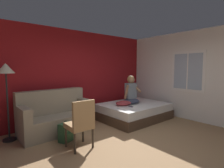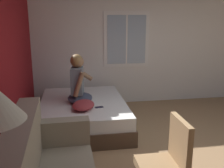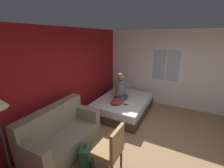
% 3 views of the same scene
% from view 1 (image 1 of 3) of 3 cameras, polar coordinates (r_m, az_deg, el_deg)
% --- Properties ---
extents(ground_plane, '(40.00, 40.00, 0.00)m').
position_cam_1_polar(ground_plane, '(3.66, 7.49, -20.62)').
color(ground_plane, '#93704C').
extents(wall_back_accent, '(10.54, 0.16, 2.70)m').
position_cam_1_polar(wall_back_accent, '(5.39, -12.93, 2.56)').
color(wall_back_accent, maroon).
rests_on(wall_back_accent, ground).
extents(wall_side_with_window, '(0.19, 6.40, 2.70)m').
position_cam_1_polar(wall_side_with_window, '(5.73, 27.35, 2.28)').
color(wall_side_with_window, silver).
rests_on(wall_side_with_window, ground).
extents(bed, '(2.05, 1.57, 0.48)m').
position_cam_1_polar(bed, '(5.59, 7.06, -8.81)').
color(bed, '#4C3828').
rests_on(bed, ground).
extents(couch, '(1.72, 0.86, 1.04)m').
position_cam_1_polar(couch, '(4.63, -17.94, -10.00)').
color(couch, gray).
rests_on(couch, ground).
extents(side_chair, '(0.46, 0.46, 0.98)m').
position_cam_1_polar(side_chair, '(3.55, -10.19, -12.23)').
color(side_chair, '#382D23').
rests_on(side_chair, ground).
extents(person_seated, '(0.58, 0.52, 0.88)m').
position_cam_1_polar(person_seated, '(5.49, 6.25, -2.69)').
color(person_seated, '#383D51').
rests_on(person_seated, bed).
extents(backpack, '(0.35, 0.32, 0.46)m').
position_cam_1_polar(backpack, '(4.06, -14.75, -15.08)').
color(backpack, '#2D5133').
rests_on(backpack, ground).
extents(throw_pillow, '(0.56, 0.47, 0.14)m').
position_cam_1_polar(throw_pillow, '(5.23, 3.75, -6.24)').
color(throw_pillow, '#993338').
rests_on(throw_pillow, bed).
extents(cell_phone, '(0.09, 0.15, 0.01)m').
position_cam_1_polar(cell_phone, '(5.08, 6.14, -7.35)').
color(cell_phone, black).
rests_on(cell_phone, bed).
extents(floor_lamp, '(0.36, 0.36, 1.70)m').
position_cam_1_polar(floor_lamp, '(4.37, -31.32, 2.33)').
color(floor_lamp, black).
rests_on(floor_lamp, ground).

